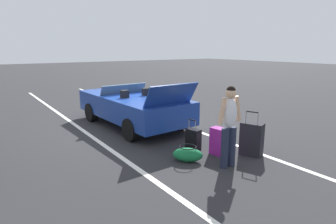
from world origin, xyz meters
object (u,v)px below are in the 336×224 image
suitcase_medium_bright (220,142)px  duffel_bag (188,154)px  suitcase_small_carryon (193,139)px  convertible_car (129,106)px  traveler_person (229,122)px  suitcase_large_black (252,139)px

suitcase_medium_bright → duffel_bag: size_ratio=0.93×
suitcase_small_carryon → duffel_bag: bearing=-151.1°
convertible_car → duffel_bag: 3.49m
convertible_car → suitcase_medium_bright: convertible_car is taller
suitcase_medium_bright → suitcase_small_carryon: size_ratio=0.83×
convertible_car → traveler_person: bearing=178.7°
suitcase_large_black → suitcase_small_carryon: size_ratio=1.37×
convertible_car → traveler_person: 4.12m
suitcase_large_black → duffel_bag: bearing=140.0°
suitcase_large_black → suitcase_medium_bright: bearing=124.7°
suitcase_medium_bright → traveler_person: bearing=50.3°
suitcase_medium_bright → suitcase_small_carryon: bearing=-75.7°
suitcase_medium_bright → traveler_person: traveler_person is taller
convertible_car → traveler_person: size_ratio=2.60×
traveler_person → duffel_bag: bearing=39.4°
suitcase_medium_bright → traveler_person: size_ratio=0.38×
convertible_car → suitcase_large_black: size_ratio=4.20×
convertible_car → suitcase_large_black: (-3.94, -1.03, -0.22)m
convertible_car → suitcase_medium_bright: 3.57m
suitcase_medium_bright → duffel_bag: (0.09, 0.84, -0.15)m
suitcase_small_carryon → duffel_bag: size_ratio=1.12×
duffel_bag → suitcase_small_carryon: bearing=-48.5°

